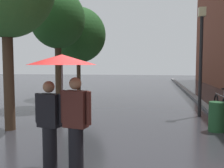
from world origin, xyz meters
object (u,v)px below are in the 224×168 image
couple_under_umbrella (62,92)px  street_tree_1 (58,20)px  street_lamp_post (201,53)px  litter_bin (217,117)px  street_tree_2 (78,35)px

couple_under_umbrella → street_tree_1: bearing=112.0°
street_lamp_post → litter_bin: size_ratio=4.63×
couple_under_umbrella → street_lamp_post: 6.36m
couple_under_umbrella → street_lamp_post: (3.24, 5.41, 0.89)m
street_tree_1 → couple_under_umbrella: (2.61, -6.47, -2.41)m
couple_under_umbrella → street_lamp_post: bearing=59.1°
street_lamp_post → street_tree_2: bearing=143.8°
street_tree_1 → street_tree_2: 3.28m
street_tree_2 → street_lamp_post: size_ratio=1.30×
street_tree_2 → street_lamp_post: street_tree_2 is taller
street_tree_1 → couple_under_umbrella: bearing=-68.0°
street_tree_2 → couple_under_umbrella: (2.68, -9.74, -2.11)m
street_tree_2 → street_lamp_post: bearing=-36.2°
street_tree_1 → litter_bin: size_ratio=6.08×
street_tree_2 → litter_bin: bearing=-46.7°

